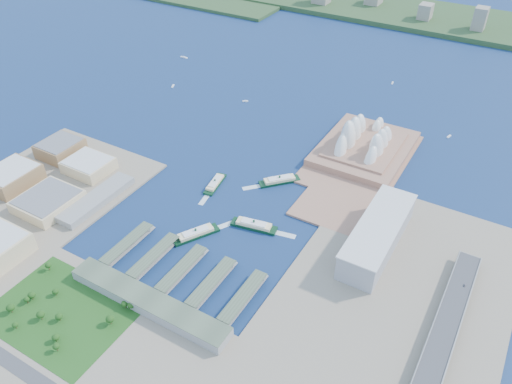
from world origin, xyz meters
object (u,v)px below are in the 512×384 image
Objects in this scene: ferry_a at (215,182)px; ferry_d at (254,224)px; ferry_b at (280,179)px; toaster_building at (378,235)px; car_c at (464,285)px; opera_house at (367,135)px; ferry_c at (196,232)px.

ferry_a is 0.87× the size of ferry_d.
ferry_a is at bearing -102.64° from ferry_b.
toaster_building reaches higher than car_c.
opera_house is 2.98× the size of ferry_b.
ferry_d reaches higher than ferry_a.
ferry_d is at bearing -106.94° from ferry_c.
ferry_b is 105.68m from ferry_d.
ferry_b reaches higher than ferry_a.
toaster_building is 2.91× the size of ferry_a.
ferry_c is (40.23, -102.71, 0.76)m from ferry_a.
ferry_c reaches higher than ferry_a.
ferry_d is (95.45, -51.08, 0.74)m from ferry_a.
ferry_d is (55.22, 51.64, -0.02)m from ferry_c.
ferry_a is at bearing 174.79° from car_c.
ferry_d is 15.01× the size of car_c.
toaster_building is 2.53× the size of ferry_c.
ferry_b is at bearing -73.41° from ferry_c.
car_c is (258.33, 18.80, 9.67)m from ferry_d.
ferry_c is (-114.55, -294.90, -26.21)m from opera_house.
ferry_c is at bearing 122.47° from ferry_d.
opera_house reaches higher than ferry_c.
ferry_a is 110.31m from ferry_c.
ferry_c is at bearing -60.48° from ferry_b.
ferry_b is 160.10m from ferry_c.
ferry_d is at bearing -37.85° from ferry_a.
ferry_a is 13.09× the size of car_c.
ferry_d is at bearing -175.84° from car_c.
ferry_d is at bearing -103.71° from opera_house.
toaster_building reaches higher than ferry_b.
ferry_b is 289.50m from car_c.
ferry_a is at bearing 178.17° from toaster_building.
ferry_a is 93.75m from ferry_b.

